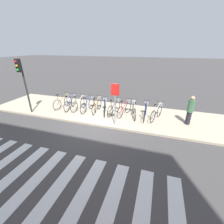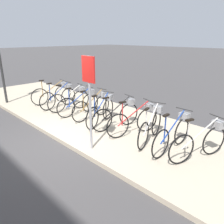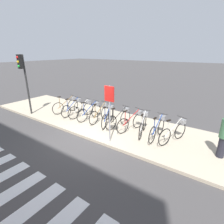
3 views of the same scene
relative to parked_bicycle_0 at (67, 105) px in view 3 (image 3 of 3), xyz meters
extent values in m
plane|color=#423F3F|center=(3.19, -1.76, -0.58)|extent=(120.00, 120.00, 0.00)
cube|color=#B7A88E|center=(3.19, 0.09, -0.52)|extent=(16.12, 3.70, 0.12)
torus|color=black|center=(-0.12, -0.58, -0.09)|extent=(0.18, 0.72, 0.73)
torus|color=black|center=(0.08, 0.40, -0.09)|extent=(0.18, 0.72, 0.73)
cylinder|color=olive|center=(-0.02, -0.09, 0.20)|extent=(0.24, 1.00, 0.62)
cylinder|color=olive|center=(-0.09, -0.44, 0.23)|extent=(0.04, 0.04, 0.66)
cube|color=black|center=(-0.09, -0.44, 0.58)|extent=(0.11, 0.21, 0.04)
cylinder|color=#262626|center=(0.08, 0.40, 0.52)|extent=(0.46, 0.12, 0.02)
cube|color=gray|center=(0.09, 0.45, 0.32)|extent=(0.28, 0.25, 0.18)
torus|color=black|center=(0.69, -0.68, -0.09)|extent=(0.08, 0.73, 0.73)
torus|color=black|center=(0.63, 0.33, -0.09)|extent=(0.08, 0.73, 0.73)
cylinder|color=navy|center=(0.66, -0.18, 0.20)|extent=(0.10, 1.02, 0.62)
cylinder|color=navy|center=(0.68, -0.54, 0.23)|extent=(0.03, 0.03, 0.66)
cube|color=black|center=(0.68, -0.54, 0.58)|extent=(0.08, 0.20, 0.04)
cylinder|color=#262626|center=(0.63, 0.33, 0.52)|extent=(0.46, 0.05, 0.02)
cube|color=gray|center=(0.63, 0.38, 0.32)|extent=(0.25, 0.21, 0.18)
torus|color=black|center=(1.20, -0.58, -0.09)|extent=(0.16, 0.72, 0.73)
torus|color=black|center=(1.37, 0.41, -0.09)|extent=(0.16, 0.72, 0.73)
cylinder|color=beige|center=(1.28, -0.09, 0.20)|extent=(0.21, 1.01, 0.62)
cylinder|color=beige|center=(1.22, -0.45, 0.23)|extent=(0.04, 0.04, 0.66)
cube|color=black|center=(1.22, -0.45, 0.58)|extent=(0.10, 0.21, 0.04)
cylinder|color=#262626|center=(1.37, 0.41, 0.52)|extent=(0.46, 0.10, 0.02)
cube|color=gray|center=(1.38, 0.45, 0.32)|extent=(0.27, 0.24, 0.18)
torus|color=black|center=(1.89, -0.63, -0.09)|extent=(0.12, 0.73, 0.73)
torus|color=black|center=(2.01, 0.37, -0.09)|extent=(0.12, 0.73, 0.73)
cylinder|color=navy|center=(1.95, -0.13, 0.20)|extent=(0.15, 1.02, 0.62)
cylinder|color=navy|center=(1.91, -0.49, 0.23)|extent=(0.04, 0.04, 0.66)
cube|color=black|center=(1.91, -0.49, 0.58)|extent=(0.09, 0.21, 0.04)
cylinder|color=#262626|center=(2.01, 0.37, 0.52)|extent=(0.46, 0.08, 0.02)
cube|color=gray|center=(2.01, 0.42, 0.32)|extent=(0.26, 0.23, 0.18)
torus|color=black|center=(2.60, -0.54, -0.09)|extent=(0.06, 0.73, 0.73)
torus|color=black|center=(2.57, 0.46, -0.09)|extent=(0.06, 0.73, 0.73)
cylinder|color=olive|center=(2.58, -0.04, 0.20)|extent=(0.07, 1.02, 0.62)
cylinder|color=olive|center=(2.60, -0.40, 0.23)|extent=(0.03, 0.03, 0.66)
cube|color=black|center=(2.60, -0.40, 0.58)|extent=(0.08, 0.20, 0.04)
cylinder|color=#262626|center=(2.57, 0.46, 0.52)|extent=(0.46, 0.04, 0.02)
cube|color=gray|center=(2.56, 0.51, 0.32)|extent=(0.25, 0.21, 0.18)
torus|color=black|center=(3.35, -0.65, -0.09)|extent=(0.25, 0.71, 0.73)
torus|color=black|center=(3.05, 0.31, -0.09)|extent=(0.25, 0.71, 0.73)
cylinder|color=navy|center=(3.20, -0.17, 0.20)|extent=(0.34, 0.98, 0.62)
cylinder|color=navy|center=(3.31, -0.52, 0.23)|extent=(0.04, 0.04, 0.66)
cube|color=black|center=(3.31, -0.52, 0.58)|extent=(0.13, 0.21, 0.04)
cylinder|color=#262626|center=(3.05, 0.31, 0.52)|extent=(0.45, 0.16, 0.02)
cube|color=gray|center=(3.03, 0.35, 0.32)|extent=(0.29, 0.26, 0.18)
torus|color=black|center=(3.69, -0.56, -0.09)|extent=(0.18, 0.72, 0.73)
torus|color=black|center=(3.89, 0.43, -0.09)|extent=(0.18, 0.72, 0.73)
cylinder|color=black|center=(3.79, -0.07, 0.20)|extent=(0.23, 1.01, 0.62)
cylinder|color=black|center=(3.72, -0.42, 0.23)|extent=(0.04, 0.04, 0.66)
cube|color=black|center=(3.72, -0.42, 0.58)|extent=(0.11, 0.21, 0.04)
cylinder|color=#262626|center=(3.89, 0.43, 0.52)|extent=(0.46, 0.11, 0.02)
cube|color=gray|center=(3.90, 0.48, 0.32)|extent=(0.27, 0.24, 0.18)
torus|color=black|center=(4.32, -0.54, -0.09)|extent=(0.25, 0.71, 0.73)
torus|color=black|center=(4.62, 0.42, -0.09)|extent=(0.25, 0.71, 0.73)
cylinder|color=red|center=(4.47, -0.06, 0.20)|extent=(0.33, 0.98, 0.62)
cylinder|color=red|center=(4.37, -0.41, 0.23)|extent=(0.04, 0.04, 0.66)
cube|color=black|center=(4.37, -0.41, 0.58)|extent=(0.13, 0.21, 0.04)
cylinder|color=#262626|center=(4.62, 0.42, 0.52)|extent=(0.45, 0.16, 0.02)
cube|color=gray|center=(4.64, 0.47, 0.32)|extent=(0.29, 0.26, 0.18)
torus|color=black|center=(5.23, -0.56, -0.09)|extent=(0.23, 0.71, 0.73)
torus|color=black|center=(4.96, 0.41, -0.09)|extent=(0.23, 0.71, 0.73)
cylinder|color=silver|center=(5.09, -0.07, 0.20)|extent=(0.30, 0.99, 0.62)
cylinder|color=silver|center=(5.19, -0.42, 0.23)|extent=(0.04, 0.04, 0.66)
cube|color=black|center=(5.19, -0.42, 0.58)|extent=(0.12, 0.21, 0.04)
cylinder|color=#262626|center=(4.96, 0.41, 0.52)|extent=(0.45, 0.14, 0.02)
cube|color=gray|center=(4.95, 0.46, 0.32)|extent=(0.28, 0.26, 0.18)
torus|color=black|center=(5.78, -0.62, -0.09)|extent=(0.04, 0.73, 0.73)
torus|color=black|center=(5.77, 0.39, -0.09)|extent=(0.04, 0.73, 0.73)
cylinder|color=navy|center=(5.77, -0.12, 0.20)|extent=(0.04, 1.02, 0.62)
cylinder|color=navy|center=(5.78, -0.48, 0.23)|extent=(0.03, 0.03, 0.66)
cube|color=black|center=(5.78, -0.48, 0.58)|extent=(0.07, 0.20, 0.04)
cylinder|color=#262626|center=(5.77, 0.39, 0.52)|extent=(0.46, 0.03, 0.02)
cube|color=gray|center=(5.77, 0.44, 0.32)|extent=(0.24, 0.20, 0.18)
torus|color=black|center=(6.25, -0.52, -0.09)|extent=(0.28, 0.70, 0.73)
torus|color=black|center=(6.59, 0.43, -0.09)|extent=(0.28, 0.70, 0.73)
cylinder|color=beige|center=(6.42, -0.04, 0.20)|extent=(0.38, 0.97, 0.62)
cylinder|color=beige|center=(6.29, -0.39, 0.23)|extent=(0.04, 0.04, 0.66)
cube|color=black|center=(6.29, -0.39, 0.58)|extent=(0.13, 0.21, 0.04)
cylinder|color=#262626|center=(6.59, 0.43, 0.52)|extent=(0.44, 0.18, 0.02)
cube|color=gray|center=(6.61, 0.47, 0.32)|extent=(0.29, 0.27, 0.18)
cylinder|color=#23232D|center=(8.15, -0.14, -0.08)|extent=(0.26, 0.26, 0.76)
cylinder|color=#2D2D2D|center=(-1.58, -1.41, 1.24)|extent=(0.10, 0.10, 3.39)
cube|color=black|center=(-1.58, -1.59, 2.56)|extent=(0.24, 0.20, 0.75)
sphere|color=red|center=(-1.58, -1.69, 2.78)|extent=(0.14, 0.14, 0.14)
sphere|color=gold|center=(-1.58, -1.69, 2.55)|extent=(0.14, 0.14, 0.14)
sphere|color=green|center=(-1.58, -1.69, 2.32)|extent=(0.14, 0.14, 0.14)
cylinder|color=#99999E|center=(4.27, -1.46, 0.70)|extent=(0.06, 0.06, 2.33)
cube|color=red|center=(4.27, -1.48, 1.57)|extent=(0.44, 0.03, 0.60)
camera|label=1|loc=(6.34, -8.58, 3.59)|focal=24.00mm
camera|label=2|loc=(8.21, -4.65, 2.27)|focal=35.00mm
camera|label=3|loc=(8.08, -6.73, 3.12)|focal=28.00mm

